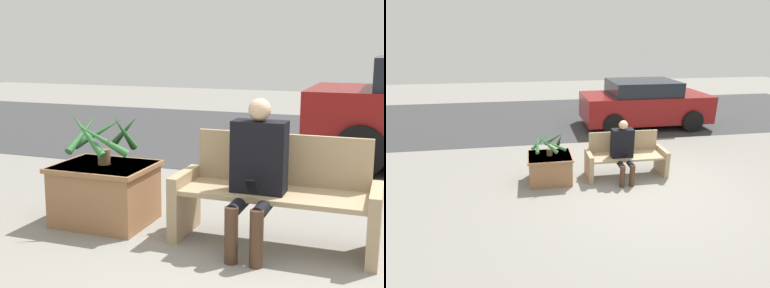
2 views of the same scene
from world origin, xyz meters
TOP-DOWN VIEW (x-y plane):
  - ground_plane at (0.00, 0.00)m, footprint 30.00×30.00m
  - road_surface at (0.00, 5.76)m, footprint 20.00×6.00m
  - bench at (-0.13, 0.61)m, footprint 1.66×0.58m
  - person_seated at (-0.25, 0.43)m, footprint 0.43×0.59m
  - planter_box at (-1.71, 0.56)m, footprint 0.87×0.73m
  - potted_plant at (-1.71, 0.56)m, footprint 0.70×0.71m
  - parked_car at (1.57, 4.13)m, footprint 3.97×1.98m

SIDE VIEW (x-z plane):
  - ground_plane at x=0.00m, z-range 0.00..0.00m
  - road_surface at x=0.00m, z-range 0.00..0.01m
  - planter_box at x=-1.71m, z-range 0.02..0.57m
  - bench at x=-0.13m, z-range -0.04..0.86m
  - person_seated at x=-0.25m, z-range 0.06..1.28m
  - parked_car at x=1.57m, z-range 0.00..1.47m
  - potted_plant at x=-1.71m, z-range 0.56..1.07m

